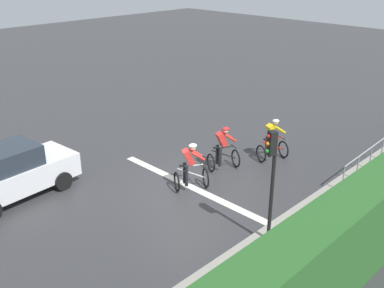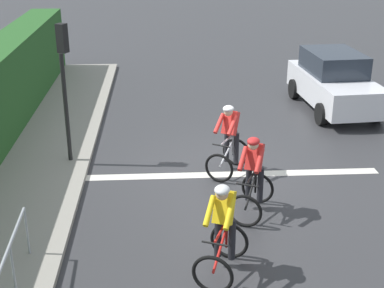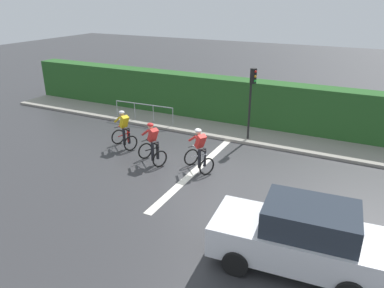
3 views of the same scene
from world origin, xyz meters
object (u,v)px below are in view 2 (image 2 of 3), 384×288
Objects in this scene: cyclist_lead at (223,231)px; cyclist_mid at (229,141)px; cyclist_second at (253,177)px; traffic_light_near_crossing at (64,74)px; car_white at (334,82)px; pedestrian_railing_kerbside at (3,281)px.

cyclist_mid is (-0.57, -3.89, 0.00)m from cyclist_lead.
cyclist_mid is at bearing -83.08° from cyclist_second.
traffic_light_near_crossing reaches higher than cyclist_lead.
cyclist_second is at bearing 61.03° from car_white.
cyclist_lead is 9.41m from car_white.
traffic_light_near_crossing is at bearing -34.21° from cyclist_second.
cyclist_lead is 1.00× the size of cyclist_second.
cyclist_lead reaches higher than pedestrian_railing_kerbside.
cyclist_mid is (0.23, -1.93, 0.00)m from cyclist_second.
traffic_light_near_crossing is 5.90m from pedestrian_railing_kerbside.
cyclist_second reaches higher than pedestrian_railing_kerbside.
cyclist_second is 0.49× the size of pedestrian_railing_kerbside.
cyclist_mid is at bearing -127.09° from pedestrian_railing_kerbside.
cyclist_second is 0.50× the size of traffic_light_near_crossing.
pedestrian_railing_kerbside is at bearing 51.39° from car_white.
car_white is at bearing -153.55° from traffic_light_near_crossing.
pedestrian_railing_kerbside is (7.54, 9.44, -0.09)m from car_white.
cyclist_second and cyclist_mid have the same top height.
cyclist_second is 1.00× the size of cyclist_mid.
cyclist_lead is 0.39× the size of car_white.
cyclist_lead is 5.76m from traffic_light_near_crossing.
cyclist_lead is at bearing 123.99° from traffic_light_near_crossing.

